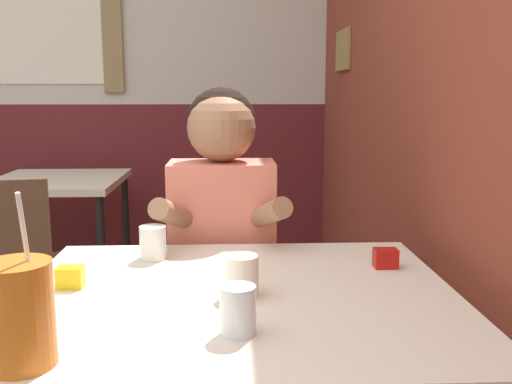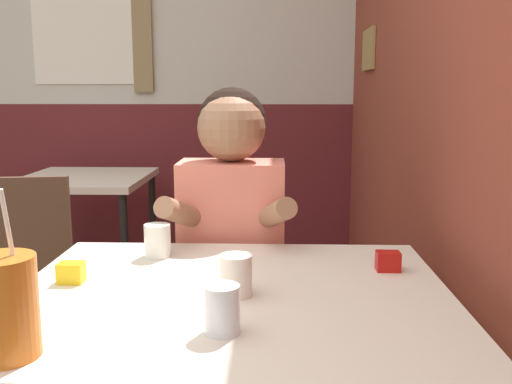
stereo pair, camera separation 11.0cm
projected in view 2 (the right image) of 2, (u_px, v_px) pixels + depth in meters
name	position (u px, v px, depth m)	size (l,w,h in m)	color
brick_wall_right	(411.00, 46.00, 2.18)	(0.08, 4.72, 2.70)	brown
back_wall	(165.00, 63.00, 3.58)	(5.33, 0.09, 2.70)	silver
main_table	(232.00, 318.00, 1.32)	(1.01, 0.85, 0.72)	beige
background_table	(86.00, 192.00, 3.12)	(0.67, 0.74, 0.72)	beige
chair_near_window	(29.00, 256.00, 2.42)	(0.46, 0.46, 0.85)	#4C3323
person_seated	(232.00, 255.00, 1.89)	(0.42, 0.42, 1.19)	#EA7F6B
cocktail_pitcher	(4.00, 307.00, 0.98)	(0.12, 0.12, 0.30)	#C6661E
glass_near_pitcher	(222.00, 309.00, 1.08)	(0.07, 0.07, 0.09)	silver
glass_center	(157.00, 241.00, 1.58)	(0.07, 0.07, 0.09)	silver
glass_far_side	(236.00, 275.00, 1.28)	(0.07, 0.07, 0.09)	silver
condiment_ketchup	(388.00, 261.00, 1.46)	(0.06, 0.04, 0.05)	#B7140F
condiment_mustard	(71.00, 273.00, 1.37)	(0.06, 0.04, 0.05)	yellow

